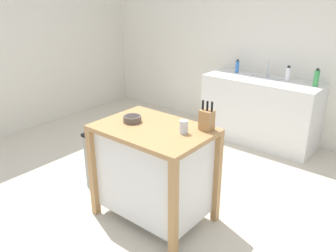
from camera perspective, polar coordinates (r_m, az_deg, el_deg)
ground_plane at (r=3.54m, az=-4.07°, el=-13.09°), size 6.64×6.64×0.00m
wall_back at (r=5.11m, az=15.79°, el=12.91°), size 5.64×0.10×2.60m
wall_left at (r=5.77m, az=-19.00°, el=13.51°), size 0.10×3.14×2.60m
kitchen_island at (r=3.15m, az=-2.31°, el=-7.01°), size 1.00×0.69×0.91m
knife_block at (r=2.91m, az=6.36°, el=1.07°), size 0.11×0.09×0.25m
bowl_ceramic_small at (r=3.10m, az=-5.86°, el=1.19°), size 0.16×0.16×0.06m
drinking_cup at (r=2.84m, az=2.58°, el=-0.14°), size 0.07×0.07×0.11m
trash_bin at (r=3.74m, az=-10.29°, el=-5.71°), size 0.36×0.28×0.63m
sink_counter at (r=4.94m, az=14.75°, el=2.46°), size 1.53×0.60×0.89m
sink_faucet at (r=4.91m, az=16.07°, el=8.95°), size 0.02×0.02×0.22m
bottle_dish_soap at (r=4.80m, az=19.03°, el=8.07°), size 0.06×0.06×0.20m
bottle_spray_cleaner at (r=5.09m, az=11.26°, el=9.52°), size 0.05×0.05×0.19m
bottle_hand_soap at (r=4.64m, az=23.11°, el=7.22°), size 0.06×0.06×0.22m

